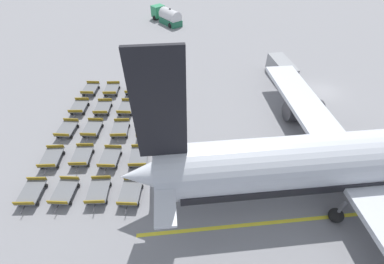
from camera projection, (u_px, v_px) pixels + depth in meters
ground_plane at (322, 91)px, 33.34m from camera, size 500.00×500.00×0.00m
airplane at (363, 159)px, 20.16m from camera, size 32.77×38.25×13.27m
fuel_tanker_primary at (168, 16)px, 50.72m from camera, size 7.72×6.14×3.05m
service_van at (281, 69)px, 35.09m from camera, size 5.58×2.86×2.36m
baggage_dolly_row_near_col_a at (91, 89)px, 32.79m from camera, size 3.28×1.98×0.92m
baggage_dolly_row_near_col_b at (79, 107)px, 29.98m from camera, size 3.26×1.92×0.92m
baggage_dolly_row_near_col_c at (67, 129)px, 27.07m from camera, size 3.29×2.02×0.92m
baggage_dolly_row_near_col_d at (52, 158)px, 24.07m from camera, size 3.24×1.85×0.92m
baggage_dolly_row_near_col_e at (32, 192)px, 21.21m from camera, size 3.26×1.90×0.92m
baggage_dolly_row_mid_a_col_a at (112, 89)px, 32.75m from camera, size 3.25×1.88×0.92m
baggage_dolly_row_mid_a_col_b at (103, 108)px, 29.85m from camera, size 3.25×1.89×0.92m
baggage_dolly_row_mid_a_col_c at (93, 129)px, 27.12m from camera, size 3.28×1.99×0.92m
baggage_dolly_row_mid_a_col_d at (82, 156)px, 24.23m from camera, size 3.25×1.88×0.92m
baggage_dolly_row_mid_a_col_e at (65, 192)px, 21.27m from camera, size 3.28×2.00×0.92m
baggage_dolly_row_mid_b_col_a at (133, 88)px, 32.88m from camera, size 3.28×1.99×0.92m
baggage_dolly_row_mid_b_col_b at (127, 108)px, 29.86m from camera, size 3.29×2.00×0.92m
baggage_dolly_row_mid_b_col_c at (120, 129)px, 27.07m from camera, size 3.24×1.85×0.92m
baggage_dolly_row_mid_b_col_d at (110, 158)px, 24.07m from camera, size 3.28×1.99×0.92m
baggage_dolly_row_mid_b_col_e at (99, 191)px, 21.31m from camera, size 3.24×1.85×0.92m
baggage_dolly_row_far_col_a at (153, 89)px, 32.82m from camera, size 3.29×2.01×0.92m
baggage_dolly_row_far_col_b at (150, 108)px, 29.87m from camera, size 3.24×1.87×0.92m
baggage_dolly_row_far_col_c at (146, 130)px, 26.98m from camera, size 3.27×1.95×0.92m
baggage_dolly_row_far_col_d at (139, 157)px, 24.15m from camera, size 3.24×1.86×0.92m
baggage_dolly_row_far_col_e at (131, 193)px, 21.19m from camera, size 3.28×1.99×0.92m
stand_guidance_stripe at (269, 223)px, 19.73m from camera, size 0.33×20.29×0.01m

